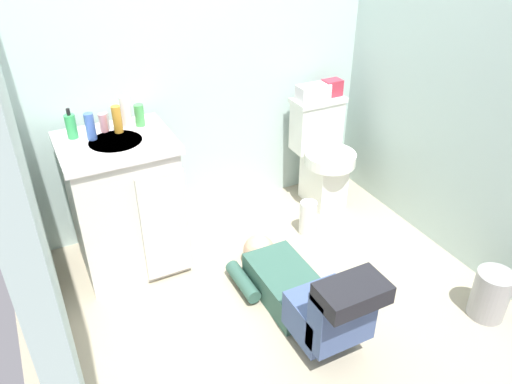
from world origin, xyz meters
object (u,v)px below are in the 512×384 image
at_px(bottle_white, 126,111).
at_px(vanity_cabinet, 126,203).
at_px(bottle_green, 140,115).
at_px(bottle_blue, 90,126).
at_px(toilet, 322,154).
at_px(bottle_pink, 103,123).
at_px(faucet, 107,121).
at_px(trash_can, 491,294).
at_px(person_plumber, 303,293).
at_px(tissue_box, 313,92).
at_px(toiletry_bag, 332,88).
at_px(soap_dispenser, 71,126).
at_px(bottle_amber, 117,119).
at_px(paper_towel_roll, 308,218).

bearing_deg(bottle_white, vanity_cabinet, -125.57).
bearing_deg(bottle_green, bottle_blue, -169.02).
relative_size(toilet, bottle_pink, 7.38).
relative_size(faucet, trash_can, 0.36).
bearing_deg(person_plumber, bottle_white, 118.69).
distance_m(vanity_cabinet, tissue_box, 1.42).
relative_size(toiletry_bag, soap_dispenser, 0.75).
bearing_deg(bottle_amber, faucet, 128.37).
xyz_separation_m(bottle_pink, bottle_green, (0.20, -0.02, 0.01)).
bearing_deg(bottle_white, paper_towel_roll, -20.94).
bearing_deg(soap_dispenser, bottle_amber, -8.92).
bearing_deg(bottle_amber, bottle_blue, -170.24).
relative_size(vanity_cabinet, bottle_white, 4.73).
distance_m(bottle_blue, trash_can, 2.28).
bearing_deg(bottle_pink, person_plumber, -55.57).
xyz_separation_m(soap_dispenser, bottle_green, (0.36, -0.01, -0.01)).
distance_m(bottle_blue, bottle_pink, 0.11).
xyz_separation_m(toilet, bottle_green, (-1.23, 0.03, 0.51)).
relative_size(faucet, tissue_box, 0.45).
height_order(tissue_box, bottle_green, bottle_green).
distance_m(toilet, trash_can, 1.41).
bearing_deg(tissue_box, bottle_blue, -175.51).
bearing_deg(bottle_white, toiletry_bag, 1.24).
bearing_deg(toiletry_bag, toilet, -139.23).
bearing_deg(toilet, trash_can, -83.40).
distance_m(soap_dispenser, bottle_amber, 0.24).
xyz_separation_m(faucet, bottle_pink, (-0.02, -0.01, 0.00)).
relative_size(faucet, person_plumber, 0.09).
bearing_deg(bottle_green, faucet, 170.70).
bearing_deg(faucet, bottle_pink, -151.24).
height_order(toilet, bottle_white, bottle_white).
bearing_deg(toiletry_bag, paper_towel_roll, -134.65).
height_order(vanity_cabinet, bottle_blue, bottle_blue).
bearing_deg(person_plumber, vanity_cabinet, 127.26).
xyz_separation_m(toiletry_bag, paper_towel_roll, (-0.40, -0.41, -0.69)).
bearing_deg(bottle_white, bottle_green, -24.99).
bearing_deg(bottle_amber, paper_towel_roll, -16.89).
bearing_deg(bottle_white, bottle_pink, -173.82).
xyz_separation_m(tissue_box, bottle_amber, (-1.31, -0.09, 0.09)).
height_order(soap_dispenser, bottle_pink, soap_dispenser).
distance_m(faucet, bottle_pink, 0.03).
height_order(bottle_white, trash_can, bottle_white).
distance_m(bottle_pink, bottle_white, 0.14).
relative_size(faucet, bottle_pink, 0.98).
height_order(bottle_blue, bottle_pink, bottle_blue).
bearing_deg(tissue_box, bottle_green, -177.06).
bearing_deg(toilet, soap_dispenser, 178.62).
bearing_deg(bottle_green, person_plumber, -63.52).
bearing_deg(person_plumber, trash_can, -25.24).
height_order(faucet, bottle_amber, bottle_amber).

